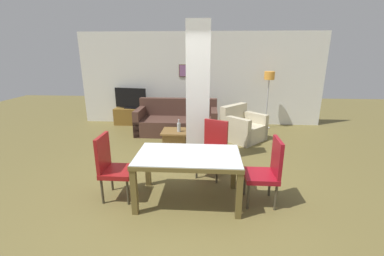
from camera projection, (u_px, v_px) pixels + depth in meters
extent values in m
plane|color=brown|center=(188.00, 199.00, 3.89)|extent=(18.00, 18.00, 0.00)
cube|color=silver|center=(200.00, 79.00, 7.64)|extent=(7.20, 0.06, 2.70)
cube|color=brown|center=(186.00, 71.00, 7.56)|extent=(0.44, 0.02, 0.36)
cube|color=#8C598C|center=(186.00, 71.00, 7.54)|extent=(0.40, 0.01, 0.32)
cube|color=silver|center=(198.00, 95.00, 4.91)|extent=(0.44, 0.29, 2.70)
cube|color=brown|center=(186.00, 170.00, 3.29)|extent=(1.50, 0.06, 0.06)
cube|color=brown|center=(190.00, 147.00, 4.09)|extent=(1.50, 0.06, 0.06)
cube|color=brown|center=(139.00, 156.00, 3.74)|extent=(0.06, 0.78, 0.06)
cube|color=brown|center=(239.00, 158.00, 3.65)|extent=(0.06, 0.78, 0.06)
cube|color=silver|center=(188.00, 155.00, 3.68)|extent=(1.48, 0.88, 0.01)
cube|color=brown|center=(134.00, 192.00, 3.46)|extent=(0.08, 0.08, 0.66)
cube|color=brown|center=(239.00, 196.00, 3.37)|extent=(0.08, 0.08, 0.66)
cube|color=brown|center=(148.00, 167.00, 4.22)|extent=(0.08, 0.08, 0.66)
cube|color=brown|center=(234.00, 169.00, 4.13)|extent=(0.08, 0.08, 0.66)
cube|color=maroon|center=(118.00, 171.00, 3.84)|extent=(0.46, 0.46, 0.07)
cube|color=maroon|center=(103.00, 153.00, 3.76)|extent=(0.05, 0.44, 0.53)
cylinder|color=#433C2B|center=(135.00, 180.00, 4.07)|extent=(0.04, 0.04, 0.39)
cylinder|color=#433C2B|center=(128.00, 192.00, 3.71)|extent=(0.04, 0.04, 0.39)
cylinder|color=#433C2B|center=(112.00, 179.00, 4.10)|extent=(0.04, 0.04, 0.39)
cylinder|color=#433C2B|center=(102.00, 191.00, 3.73)|extent=(0.04, 0.04, 0.39)
cube|color=maroon|center=(261.00, 176.00, 3.70)|extent=(0.46, 0.46, 0.07)
cube|color=maroon|center=(277.00, 157.00, 3.60)|extent=(0.05, 0.44, 0.53)
cylinder|color=#433C2B|center=(248.00, 197.00, 3.60)|extent=(0.04, 0.04, 0.39)
cylinder|color=#433C2B|center=(245.00, 183.00, 3.96)|extent=(0.04, 0.04, 0.39)
cylinder|color=#433C2B|center=(276.00, 198.00, 3.57)|extent=(0.04, 0.04, 0.39)
cylinder|color=#433C2B|center=(270.00, 184.00, 3.94)|extent=(0.04, 0.04, 0.39)
cube|color=maroon|center=(211.00, 154.00, 4.50)|extent=(0.60, 0.60, 0.07)
cube|color=maroon|center=(216.00, 134.00, 4.59)|extent=(0.42, 0.22, 0.53)
cylinder|color=#433C2B|center=(217.00, 172.00, 4.32)|extent=(0.04, 0.04, 0.39)
cylinder|color=#433C2B|center=(197.00, 168.00, 4.48)|extent=(0.04, 0.04, 0.39)
cylinder|color=#433C2B|center=(225.00, 164.00, 4.64)|extent=(0.04, 0.04, 0.39)
cylinder|color=#433C2B|center=(205.00, 160.00, 4.81)|extent=(0.04, 0.04, 0.39)
cube|color=#4D3229|center=(177.00, 126.00, 6.94)|extent=(2.15, 0.95, 0.42)
cube|color=#4D3229|center=(178.00, 107.00, 7.18)|extent=(2.15, 0.18, 0.48)
cube|color=#4D3229|center=(214.00, 122.00, 6.84)|extent=(0.16, 0.95, 0.69)
cube|color=#4D3229|center=(140.00, 121.00, 6.97)|extent=(0.16, 0.95, 0.69)
cube|color=beige|center=(243.00, 132.00, 6.46)|extent=(1.22, 1.22, 0.40)
cube|color=beige|center=(234.00, 113.00, 6.57)|extent=(0.73, 0.76, 0.45)
cube|color=beige|center=(252.00, 125.00, 6.66)|extent=(0.72, 0.69, 0.65)
cube|color=beige|center=(235.00, 130.00, 6.18)|extent=(0.72, 0.69, 0.65)
cube|color=brown|center=(175.00, 131.00, 5.90)|extent=(0.59, 0.58, 0.04)
cube|color=brown|center=(175.00, 140.00, 5.96)|extent=(0.51, 0.50, 0.36)
cylinder|color=#B2B7BC|center=(179.00, 127.00, 5.80)|extent=(0.08, 0.08, 0.20)
cylinder|color=#B2B7BC|center=(179.00, 122.00, 5.76)|extent=(0.03, 0.03, 0.07)
cylinder|color=#B7B7BC|center=(179.00, 120.00, 5.74)|extent=(0.04, 0.04, 0.01)
cube|color=brown|center=(132.00, 116.00, 7.82)|extent=(1.02, 0.40, 0.50)
cube|color=black|center=(131.00, 108.00, 7.75)|extent=(0.42, 0.26, 0.03)
cube|color=black|center=(131.00, 98.00, 7.66)|extent=(0.97, 0.20, 0.58)
cylinder|color=#B7B7BC|center=(265.00, 127.00, 7.51)|extent=(0.25, 0.25, 0.02)
cylinder|color=#B7B7BC|center=(267.00, 104.00, 7.31)|extent=(0.04, 0.04, 1.38)
cylinder|color=#F29E38|center=(269.00, 75.00, 7.08)|extent=(0.28, 0.28, 0.22)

